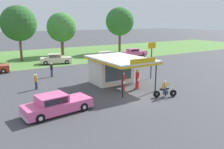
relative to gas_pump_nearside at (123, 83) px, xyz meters
name	(u,v)px	position (x,y,z in m)	size (l,w,h in m)	color
ground_plane	(136,97)	(0.08, -1.99, -0.91)	(300.00, 300.00, 0.00)	#424247
grass_verge_strip	(43,56)	(0.08, 28.01, -0.90)	(120.00, 24.00, 0.01)	#56843D
service_station_kiosk	(113,67)	(0.88, 3.20, 0.90)	(4.84, 7.44, 3.51)	silver
gas_pump_nearside	(123,83)	(0.00, 0.00, 0.00)	(0.44, 0.44, 1.98)	slate
gas_pump_offside	(137,80)	(1.75, 0.00, 0.02)	(0.44, 0.44, 2.02)	slate
motorcycle_with_rider	(165,90)	(2.31, -3.36, -0.25)	(2.13, 1.00, 1.58)	black
featured_classic_sedan	(56,105)	(-7.36, -1.84, -0.22)	(5.46, 2.47, 1.51)	#E55993
parked_car_second_row_spare	(134,53)	(15.58, 18.68, -0.24)	(5.38, 2.24, 1.46)	#E55993
parked_car_back_row_centre_right	(107,56)	(8.55, 17.43, -0.21)	(5.17, 2.60, 1.51)	beige
parked_car_back_row_centre	(56,59)	(-0.45, 18.68, -0.18)	(5.36, 3.18, 1.59)	beige
bystander_strolling_foreground	(36,81)	(-7.01, 5.40, -0.08)	(0.34, 0.34, 1.56)	#2D3351
bystander_chatting_near_pumps	(52,69)	(-3.91, 9.99, 0.02)	(0.34, 0.34, 1.75)	#2D3351
bystander_standing_back_lot	(128,59)	(9.00, 11.53, 0.00)	(0.34, 0.34, 1.72)	black
bystander_leaning_by_kiosk	(145,57)	(12.40, 11.61, 0.02)	(0.34, 0.34, 1.74)	brown
tree_oak_right	(19,24)	(-4.55, 24.38, 5.41)	(5.98, 5.98, 9.41)	brown
tree_oak_centre	(61,28)	(3.96, 27.61, 4.58)	(5.83, 5.83, 8.51)	brown
tree_oak_far_right	(120,22)	(16.84, 25.64, 5.67)	(6.21, 6.21, 9.80)	brown
roadside_pole_sign	(152,54)	(5.98, 2.73, 2.09)	(1.10, 0.12, 4.35)	black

